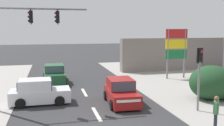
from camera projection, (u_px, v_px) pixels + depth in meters
lane_dash_mid at (97, 114)px, 14.20m from camera, size 0.20×2.40×0.01m
lane_dash_far at (84, 92)px, 19.02m from camera, size 0.20×2.40×0.01m
traffic_signal_mast at (17, 37)px, 14.51m from camera, size 5.29×0.45×6.00m
pedestal_signal_right_kerb at (199, 69)px, 14.38m from camera, size 0.44×0.31×3.56m
shopping_plaza_sign at (176, 46)px, 24.04m from camera, size 2.10×0.16×4.60m
roadside_bush at (214, 84)px, 16.99m from camera, size 3.06×2.62×2.24m
shopfront_wall_far at (173, 54)px, 29.06m from camera, size 12.00×1.00×3.60m
hatchback_oncoming_near at (121, 92)px, 16.10m from camera, size 1.92×3.71×1.53m
sedan_oncoming_mid at (54, 74)px, 22.44m from camera, size 1.92×4.25×1.56m
hatchback_crossing_left at (39, 92)px, 16.08m from camera, size 3.66×1.83×1.53m
pedestrian_at_kerb at (216, 111)px, 11.68m from camera, size 0.40×0.45×1.63m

